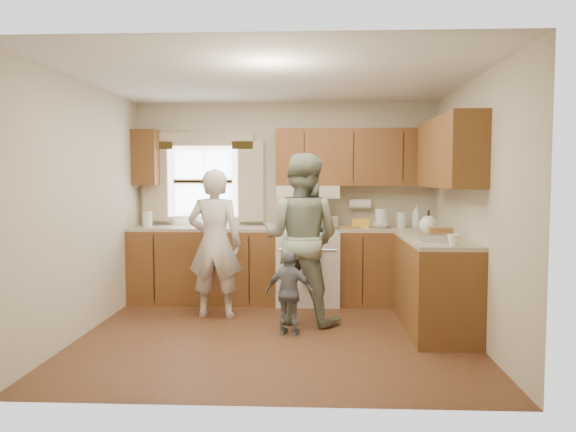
{
  "coord_description": "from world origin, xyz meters",
  "views": [
    {
      "loc": [
        0.37,
        -5.44,
        1.56
      ],
      "look_at": [
        0.1,
        0.4,
        1.15
      ],
      "focal_mm": 35.0,
      "sensor_mm": 36.0,
      "label": 1
    }
  ],
  "objects_px": {
    "woman_left": "(215,243)",
    "woman_right": "(302,238)",
    "stove": "(308,265)",
    "child": "(290,293)"
  },
  "relations": [
    {
      "from": "stove",
      "to": "child",
      "type": "relative_size",
      "value": 1.28
    },
    {
      "from": "woman_left",
      "to": "woman_right",
      "type": "xyz_separation_m",
      "value": [
        0.96,
        -0.16,
        0.08
      ]
    },
    {
      "from": "woman_right",
      "to": "child",
      "type": "height_order",
      "value": "woman_right"
    },
    {
      "from": "child",
      "to": "stove",
      "type": "bearing_deg",
      "value": -84.36
    },
    {
      "from": "stove",
      "to": "woman_right",
      "type": "height_order",
      "value": "woman_right"
    },
    {
      "from": "woman_left",
      "to": "woman_right",
      "type": "bearing_deg",
      "value": 173.23
    },
    {
      "from": "stove",
      "to": "woman_left",
      "type": "relative_size",
      "value": 0.65
    },
    {
      "from": "stove",
      "to": "child",
      "type": "height_order",
      "value": "stove"
    },
    {
      "from": "stove",
      "to": "woman_left",
      "type": "xyz_separation_m",
      "value": [
        -1.02,
        -0.77,
        0.36
      ]
    },
    {
      "from": "stove",
      "to": "child",
      "type": "bearing_deg",
      "value": -96.53
    }
  ]
}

